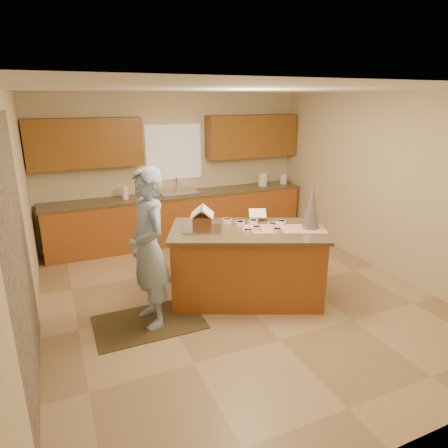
{
  "coord_description": "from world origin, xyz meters",
  "views": [
    {
      "loc": [
        -2.14,
        -4.4,
        2.61
      ],
      "look_at": [
        -0.1,
        0.2,
        1.0
      ],
      "focal_mm": 31.69,
      "sensor_mm": 36.0,
      "label": 1
    }
  ],
  "objects_px": {
    "tinsel_tree": "(312,206)",
    "gingerbread_house": "(202,220)",
    "island_base": "(247,265)",
    "boy": "(149,249)"
  },
  "relations": [
    {
      "from": "tinsel_tree",
      "to": "gingerbread_house",
      "type": "relative_size",
      "value": 1.5
    },
    {
      "from": "island_base",
      "to": "boy",
      "type": "relative_size",
      "value": 1.01
    },
    {
      "from": "island_base",
      "to": "gingerbread_house",
      "type": "distance_m",
      "value": 0.88
    },
    {
      "from": "island_base",
      "to": "boy",
      "type": "height_order",
      "value": "boy"
    },
    {
      "from": "boy",
      "to": "gingerbread_house",
      "type": "distance_m",
      "value": 0.86
    },
    {
      "from": "boy",
      "to": "gingerbread_house",
      "type": "height_order",
      "value": "boy"
    },
    {
      "from": "gingerbread_house",
      "to": "boy",
      "type": "bearing_deg",
      "value": -158.43
    },
    {
      "from": "tinsel_tree",
      "to": "gingerbread_house",
      "type": "xyz_separation_m",
      "value": [
        -1.34,
        0.48,
        -0.15
      ]
    },
    {
      "from": "tinsel_tree",
      "to": "gingerbread_house",
      "type": "bearing_deg",
      "value": 160.24
    },
    {
      "from": "gingerbread_house",
      "to": "tinsel_tree",
      "type": "bearing_deg",
      "value": -19.76
    }
  ]
}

